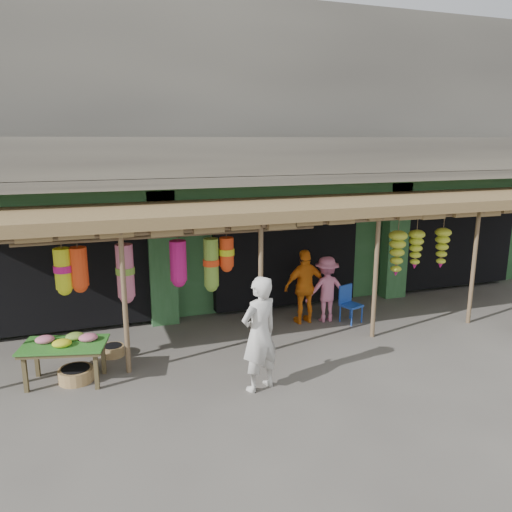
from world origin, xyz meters
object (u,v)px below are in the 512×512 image
object	(u,v)px
flower_table	(65,346)
person_shopper	(326,289)
blue_chair	(349,302)
person_front	(259,334)
person_vendor	(305,287)

from	to	relation	value
flower_table	person_shopper	distance (m)	5.65
blue_chair	person_front	size ratio (longest dim) A/B	0.43
blue_chair	person_shopper	bearing A→B (deg)	137.35
flower_table	person_front	world-z (taller)	person_front
flower_table	person_front	bearing A→B (deg)	-9.52
blue_chair	person_shopper	world-z (taller)	person_shopper
person_shopper	person_vendor	bearing A→B (deg)	-3.61
person_front	person_shopper	xyz separation A→B (m)	(2.50, 2.52, -0.22)
flower_table	person_vendor	distance (m)	5.18
blue_chair	person_vendor	distance (m)	1.08
person_vendor	person_front	bearing A→B (deg)	50.74
flower_table	person_vendor	size ratio (longest dim) A/B	0.90
person_front	person_shopper	world-z (taller)	person_front
blue_chair	person_front	world-z (taller)	person_front
person_front	person_vendor	distance (m)	3.26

